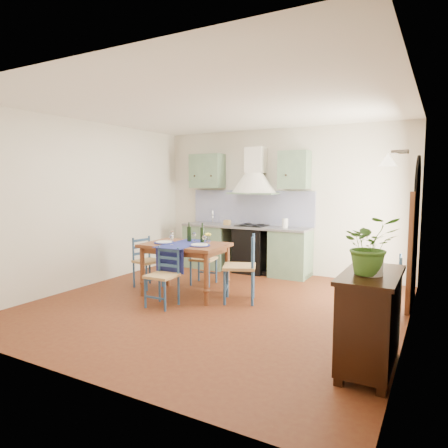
% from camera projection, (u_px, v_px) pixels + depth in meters
% --- Properties ---
extents(floor, '(5.00, 5.00, 0.00)m').
position_uv_depth(floor, '(216.00, 305.00, 5.78)').
color(floor, '#4D1E10').
rests_on(floor, ground).
extents(back_wall, '(5.00, 0.96, 2.80)m').
position_uv_depth(back_wall, '(253.00, 219.00, 7.89)').
color(back_wall, beige).
rests_on(back_wall, ground).
extents(right_wall, '(0.26, 5.00, 2.80)m').
position_uv_depth(right_wall, '(411.00, 219.00, 4.69)').
color(right_wall, beige).
rests_on(right_wall, ground).
extents(left_wall, '(0.04, 5.00, 2.80)m').
position_uv_depth(left_wall, '(90.00, 204.00, 6.83)').
color(left_wall, beige).
rests_on(left_wall, ground).
extents(ceiling, '(5.00, 5.00, 0.01)m').
position_uv_depth(ceiling, '(216.00, 107.00, 5.49)').
color(ceiling, white).
rests_on(ceiling, back_wall).
extents(dining_table, '(1.32, 1.00, 1.13)m').
position_uv_depth(dining_table, '(185.00, 250.00, 6.23)').
color(dining_table, brown).
rests_on(dining_table, ground).
extents(chair_near, '(0.40, 0.40, 0.84)m').
position_uv_depth(chair_near, '(163.00, 276.00, 5.70)').
color(chair_near, navy).
rests_on(chair_near, ground).
extents(chair_far, '(0.45, 0.45, 0.84)m').
position_uv_depth(chair_far, '(203.00, 260.00, 6.89)').
color(chair_far, navy).
rests_on(chair_far, ground).
extents(chair_left, '(0.47, 0.47, 0.85)m').
position_uv_depth(chair_left, '(147.00, 261.00, 6.74)').
color(chair_left, navy).
rests_on(chair_left, ground).
extents(chair_right, '(0.61, 0.61, 1.00)m').
position_uv_depth(chair_right, '(242.00, 267.00, 5.90)').
color(chair_right, navy).
rests_on(chair_right, ground).
extents(chair_spare, '(0.42, 0.42, 0.81)m').
position_uv_depth(chair_spare, '(389.00, 284.00, 5.32)').
color(chair_spare, navy).
rests_on(chair_spare, ground).
extents(sideboard, '(0.50, 1.05, 0.94)m').
position_uv_depth(sideboard, '(369.00, 317.00, 3.75)').
color(sideboard, black).
rests_on(sideboard, ground).
extents(potted_plant, '(0.61, 0.58, 0.54)m').
position_uv_depth(potted_plant, '(370.00, 245.00, 3.60)').
color(potted_plant, '#427527').
rests_on(potted_plant, sideboard).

